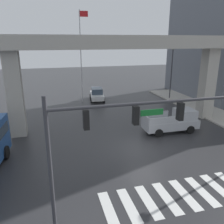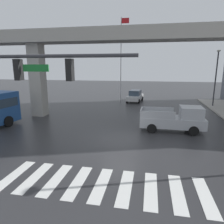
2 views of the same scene
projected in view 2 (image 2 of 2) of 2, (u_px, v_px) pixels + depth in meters
The scene contains 7 objects.
ground_plane at pixel (120, 140), 14.55m from camera, with size 120.00×120.00×0.00m, color #2D2D30.
crosswalk_stripes at pixel (101, 184), 9.09m from camera, with size 9.35×2.80×0.01m.
elevated_overpass at pixel (130, 41), 18.57m from camera, with size 56.90×2.60×8.67m.
pickup_truck at pixel (176, 119), 16.42m from camera, with size 5.13×2.14×2.08m.
sedan_white at pixel (135, 96), 30.39m from camera, with size 2.39×4.50×1.72m.
street_lamp_far_north at pixel (216, 72), 25.62m from camera, with size 0.44×0.70×7.24m.
flagpole at pixel (122, 55), 29.03m from camera, with size 1.16×0.12×11.91m.
Camera 2 is at (2.00, -13.60, 5.21)m, focal length 32.29 mm.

